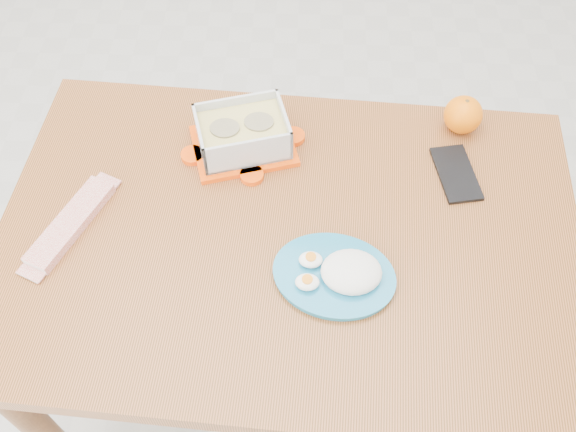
{
  "coord_description": "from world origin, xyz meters",
  "views": [
    {
      "loc": [
        0.13,
        -0.79,
        1.78
      ],
      "look_at": [
        0.11,
        -0.1,
        0.81
      ],
      "focal_mm": 40.0,
      "sensor_mm": 36.0,
      "label": 1
    }
  ],
  "objects_px": {
    "rice_plate": "(340,273)",
    "food_container": "(243,134)",
    "orange_fruit": "(463,115)",
    "dining_table": "(288,262)",
    "smartphone": "(456,174)"
  },
  "relations": [
    {
      "from": "rice_plate",
      "to": "food_container",
      "type": "bearing_deg",
      "value": 134.5
    },
    {
      "from": "food_container",
      "to": "orange_fruit",
      "type": "distance_m",
      "value": 0.47
    },
    {
      "from": "food_container",
      "to": "rice_plate",
      "type": "distance_m",
      "value": 0.37
    },
    {
      "from": "food_container",
      "to": "rice_plate",
      "type": "height_order",
      "value": "food_container"
    },
    {
      "from": "dining_table",
      "to": "orange_fruit",
      "type": "bearing_deg",
      "value": 42.53
    },
    {
      "from": "food_container",
      "to": "rice_plate",
      "type": "bearing_deg",
      "value": -73.47
    },
    {
      "from": "dining_table",
      "to": "orange_fruit",
      "type": "xyz_separation_m",
      "value": [
        0.36,
        0.29,
        0.15
      ]
    },
    {
      "from": "rice_plate",
      "to": "smartphone",
      "type": "height_order",
      "value": "rice_plate"
    },
    {
      "from": "dining_table",
      "to": "orange_fruit",
      "type": "height_order",
      "value": "orange_fruit"
    },
    {
      "from": "rice_plate",
      "to": "orange_fruit",
      "type": "bearing_deg",
      "value": 67.36
    },
    {
      "from": "food_container",
      "to": "smartphone",
      "type": "relative_size",
      "value": 1.68
    },
    {
      "from": "smartphone",
      "to": "dining_table",
      "type": "bearing_deg",
      "value": -165.46
    },
    {
      "from": "dining_table",
      "to": "smartphone",
      "type": "distance_m",
      "value": 0.39
    },
    {
      "from": "food_container",
      "to": "smartphone",
      "type": "bearing_deg",
      "value": -23.57
    },
    {
      "from": "smartphone",
      "to": "rice_plate",
      "type": "bearing_deg",
      "value": -144.22
    }
  ]
}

